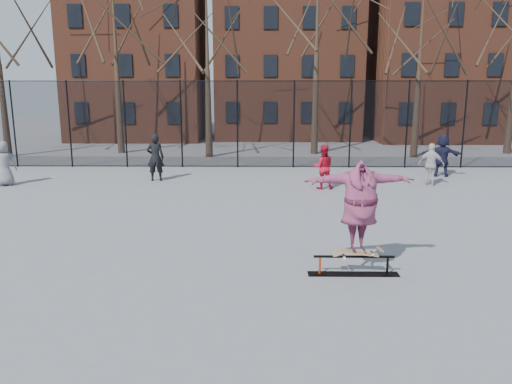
{
  "coord_description": "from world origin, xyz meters",
  "views": [
    {
      "loc": [
        -0.22,
        -10.09,
        3.78
      ],
      "look_at": [
        -0.38,
        1.5,
        1.29
      ],
      "focal_mm": 35.0,
      "sensor_mm": 36.0,
      "label": 1
    }
  ],
  "objects_px": {
    "skater": "(360,207)",
    "skateboard": "(358,253)",
    "bystander_black": "(155,158)",
    "bystander_white": "(431,165)",
    "bystander_navy": "(442,156)",
    "bystander_grey": "(4,163)",
    "bystander_red": "(323,167)",
    "skate_rail": "(354,267)"
  },
  "relations": [
    {
      "from": "bystander_grey",
      "to": "bystander_white",
      "type": "distance_m",
      "value": 16.29
    },
    {
      "from": "skater",
      "to": "bystander_white",
      "type": "height_order",
      "value": "skater"
    },
    {
      "from": "skate_rail",
      "to": "bystander_white",
      "type": "bearing_deg",
      "value": 63.79
    },
    {
      "from": "bystander_black",
      "to": "bystander_red",
      "type": "distance_m",
      "value": 6.7
    },
    {
      "from": "bystander_grey",
      "to": "bystander_black",
      "type": "relative_size",
      "value": 0.92
    },
    {
      "from": "skateboard",
      "to": "bystander_white",
      "type": "relative_size",
      "value": 0.55
    },
    {
      "from": "skater",
      "to": "skateboard",
      "type": "bearing_deg",
      "value": -97.57
    },
    {
      "from": "skater",
      "to": "bystander_navy",
      "type": "height_order",
      "value": "skater"
    },
    {
      "from": "bystander_navy",
      "to": "bystander_grey",
      "type": "bearing_deg",
      "value": 19.98
    },
    {
      "from": "skateboard",
      "to": "bystander_grey",
      "type": "bearing_deg",
      "value": 142.53
    },
    {
      "from": "bystander_grey",
      "to": "bystander_navy",
      "type": "xyz_separation_m",
      "value": [
        17.39,
        2.18,
        0.03
      ]
    },
    {
      "from": "bystander_red",
      "to": "bystander_navy",
      "type": "bearing_deg",
      "value": -155.13
    },
    {
      "from": "skater",
      "to": "bystander_grey",
      "type": "bearing_deg",
      "value": 134.96
    },
    {
      "from": "bystander_grey",
      "to": "bystander_red",
      "type": "relative_size",
      "value": 1.05
    },
    {
      "from": "skateboard",
      "to": "bystander_red",
      "type": "relative_size",
      "value": 0.54
    },
    {
      "from": "bystander_red",
      "to": "bystander_white",
      "type": "distance_m",
      "value": 4.25
    },
    {
      "from": "skate_rail",
      "to": "skateboard",
      "type": "relative_size",
      "value": 2.09
    },
    {
      "from": "skateboard",
      "to": "bystander_navy",
      "type": "height_order",
      "value": "bystander_navy"
    },
    {
      "from": "bystander_black",
      "to": "skate_rail",
      "type": "bearing_deg",
      "value": 116.7
    },
    {
      "from": "skate_rail",
      "to": "bystander_red",
      "type": "bearing_deg",
      "value": 87.55
    },
    {
      "from": "skate_rail",
      "to": "bystander_red",
      "type": "relative_size",
      "value": 1.13
    },
    {
      "from": "skate_rail",
      "to": "bystander_grey",
      "type": "bearing_deg",
      "value": 142.36
    },
    {
      "from": "skateboard",
      "to": "bystander_grey",
      "type": "xyz_separation_m",
      "value": [
        -11.8,
        9.04,
        0.4
      ]
    },
    {
      "from": "bystander_black",
      "to": "bystander_red",
      "type": "xyz_separation_m",
      "value": [
        6.53,
        -1.51,
        -0.12
      ]
    },
    {
      "from": "skateboard",
      "to": "bystander_grey",
      "type": "height_order",
      "value": "bystander_grey"
    },
    {
      "from": "skater",
      "to": "bystander_white",
      "type": "distance_m",
      "value": 10.32
    },
    {
      "from": "skate_rail",
      "to": "bystander_red",
      "type": "xyz_separation_m",
      "value": [
        0.37,
        8.6,
        0.66
      ]
    },
    {
      "from": "bystander_red",
      "to": "bystander_navy",
      "type": "height_order",
      "value": "bystander_navy"
    },
    {
      "from": "skateboard",
      "to": "bystander_white",
      "type": "xyz_separation_m",
      "value": [
        4.49,
        9.27,
        0.35
      ]
    },
    {
      "from": "skateboard",
      "to": "bystander_white",
      "type": "bearing_deg",
      "value": 64.15
    },
    {
      "from": "skateboard",
      "to": "bystander_grey",
      "type": "distance_m",
      "value": 14.87
    },
    {
      "from": "skateboard",
      "to": "skater",
      "type": "xyz_separation_m",
      "value": [
        0.0,
        0.0,
        0.96
      ]
    },
    {
      "from": "bystander_red",
      "to": "bystander_black",
      "type": "bearing_deg",
      "value": -14.57
    },
    {
      "from": "skate_rail",
      "to": "bystander_navy",
      "type": "bearing_deg",
      "value": 63.24
    },
    {
      "from": "bystander_navy",
      "to": "skateboard",
      "type": "bearing_deg",
      "value": 76.37
    },
    {
      "from": "skateboard",
      "to": "skate_rail",
      "type": "bearing_deg",
      "value": -180.0
    },
    {
      "from": "bystander_red",
      "to": "skate_rail",
      "type": "bearing_deg",
      "value": 86.05
    },
    {
      "from": "bystander_white",
      "to": "skateboard",
      "type": "bearing_deg",
      "value": 85.99
    },
    {
      "from": "bystander_black",
      "to": "bystander_white",
      "type": "relative_size",
      "value": 1.16
    },
    {
      "from": "bystander_grey",
      "to": "bystander_navy",
      "type": "relative_size",
      "value": 0.97
    },
    {
      "from": "bystander_navy",
      "to": "skater",
      "type": "bearing_deg",
      "value": 76.37
    },
    {
      "from": "skate_rail",
      "to": "bystander_grey",
      "type": "distance_m",
      "value": 14.83
    }
  ]
}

